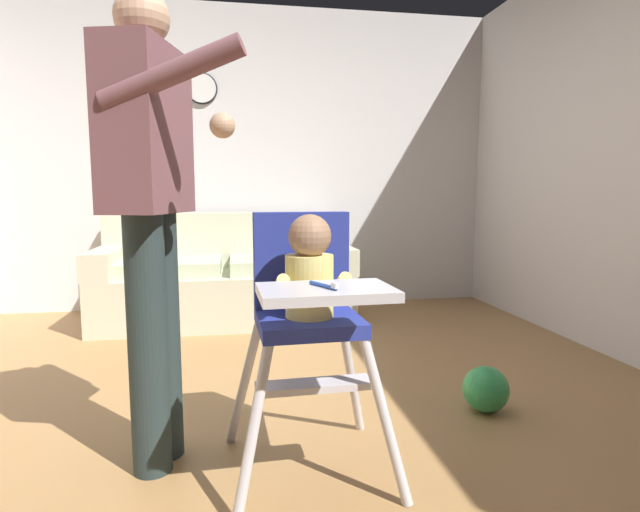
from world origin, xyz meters
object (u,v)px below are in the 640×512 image
(high_chair, at_px, (308,294))
(wall_clock, at_px, (202,88))
(couch, at_px, (227,279))
(toy_ball, at_px, (486,389))
(adult_standing, at_px, (151,206))

(high_chair, distance_m, wall_clock, 3.15)
(couch, height_order, toy_ball, couch)
(high_chair, xyz_separation_m, adult_standing, (-0.55, 0.14, 0.31))
(toy_ball, xyz_separation_m, wall_clock, (-1.40, 2.49, 1.81))
(adult_standing, distance_m, toy_ball, 1.69)
(high_chair, relative_size, adult_standing, 0.56)
(couch, bearing_deg, adult_standing, -5.73)
(couch, distance_m, toy_ball, 2.36)
(adult_standing, bearing_deg, toy_ball, 23.55)
(high_chair, xyz_separation_m, wall_clock, (-0.51, 2.85, 1.26))
(adult_standing, xyz_separation_m, toy_ball, (1.44, 0.22, -0.87))
(toy_ball, bearing_deg, adult_standing, -171.36)
(adult_standing, height_order, toy_ball, adult_standing)
(couch, relative_size, high_chair, 2.08)
(couch, height_order, high_chair, high_chair)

